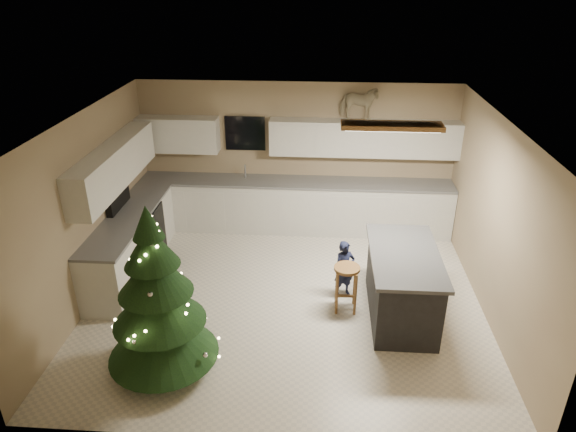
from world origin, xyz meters
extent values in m
plane|color=beige|center=(0.00, 0.00, 0.00)|extent=(5.50, 5.50, 0.00)
cube|color=tan|center=(0.00, 2.50, 1.30)|extent=(5.50, 0.02, 2.60)
cube|color=tan|center=(0.00, -2.50, 1.30)|extent=(5.50, 0.02, 2.60)
cube|color=tan|center=(-2.75, 0.00, 1.30)|extent=(0.02, 5.00, 2.60)
cube|color=tan|center=(2.75, 0.00, 1.30)|extent=(0.02, 5.00, 2.60)
cube|color=silver|center=(0.00, 0.00, 2.60)|extent=(5.50, 5.00, 0.02)
cube|color=brown|center=(1.30, 0.10, 2.55)|extent=(1.25, 0.32, 0.06)
cube|color=white|center=(1.30, 0.10, 2.52)|extent=(1.15, 0.24, 0.02)
cube|color=silver|center=(0.00, 2.20, 0.45)|extent=(5.48, 0.60, 0.90)
cube|color=silver|center=(-2.45, 0.60, 0.45)|extent=(0.60, 2.60, 0.90)
cube|color=slate|center=(0.00, 2.19, 0.92)|extent=(5.48, 0.62, 0.04)
cube|color=slate|center=(-2.44, 0.60, 0.92)|extent=(0.62, 2.60, 0.04)
cube|color=silver|center=(-2.05, 2.33, 1.70)|extent=(1.40, 0.35, 0.60)
cube|color=silver|center=(1.15, 2.33, 1.70)|extent=(3.20, 0.35, 0.60)
cube|color=silver|center=(-2.58, 0.72, 1.70)|extent=(0.35, 2.60, 0.60)
cube|color=black|center=(-0.90, 2.47, 1.70)|extent=(0.70, 0.04, 0.60)
cube|color=#99999E|center=(-0.90, 2.20, 0.90)|extent=(0.55, 0.40, 0.06)
cylinder|color=#99999E|center=(-0.90, 2.30, 1.06)|extent=(0.03, 0.03, 0.24)
cube|color=black|center=(-2.43, 0.90, 0.45)|extent=(0.64, 0.75, 0.90)
cube|color=black|center=(-2.68, 0.90, 1.05)|extent=(0.10, 0.75, 0.30)
cube|color=black|center=(1.58, -0.26, 0.45)|extent=(0.80, 1.60, 0.90)
cube|color=#414141|center=(1.58, -0.26, 0.93)|extent=(0.90, 1.70, 0.05)
cylinder|color=brown|center=(0.84, -0.19, 0.66)|extent=(0.35, 0.35, 0.04)
cylinder|color=brown|center=(0.71, -0.32, 0.32)|extent=(0.04, 0.04, 0.64)
cylinder|color=brown|center=(0.96, -0.32, 0.32)|extent=(0.04, 0.04, 0.64)
cylinder|color=brown|center=(0.71, -0.07, 0.32)|extent=(0.04, 0.04, 0.64)
cylinder|color=brown|center=(0.96, -0.07, 0.32)|extent=(0.04, 0.04, 0.64)
cube|color=brown|center=(0.84, -0.19, 0.21)|extent=(0.27, 0.03, 0.03)
cylinder|color=#3F2816|center=(-1.33, -1.50, 0.14)|extent=(0.11, 0.11, 0.28)
cone|color=black|center=(-1.33, -1.50, 0.52)|extent=(1.28, 1.28, 0.66)
cone|color=black|center=(-1.33, -1.50, 0.94)|extent=(1.06, 1.06, 0.57)
cone|color=black|center=(-1.33, -1.50, 1.32)|extent=(0.83, 0.83, 0.52)
cone|color=black|center=(-1.33, -1.50, 1.65)|extent=(0.60, 0.60, 0.47)
cone|color=black|center=(-1.33, -1.50, 1.93)|extent=(0.34, 0.34, 0.38)
sphere|color=#FFD88C|center=(-0.66, -1.50, 0.24)|extent=(0.03, 0.03, 0.03)
sphere|color=#FFD88C|center=(-0.77, -1.19, 0.30)|extent=(0.03, 0.03, 0.03)
sphere|color=#FFD88C|center=(-1.00, -0.98, 0.36)|extent=(0.03, 0.03, 0.03)
sphere|color=#FFD88C|center=(-1.29, -0.90, 0.43)|extent=(0.03, 0.03, 0.03)
sphere|color=#FFD88C|center=(-1.57, -0.98, 0.49)|extent=(0.03, 0.03, 0.03)
sphere|color=#FFD88C|center=(-1.78, -1.17, 0.56)|extent=(0.03, 0.03, 0.03)
sphere|color=#FFD88C|center=(-1.86, -1.43, 0.62)|extent=(0.03, 0.03, 0.03)
sphere|color=#FFD88C|center=(-1.81, -1.68, 0.68)|extent=(0.03, 0.03, 0.03)
sphere|color=#FFD88C|center=(-1.65, -1.87, 0.75)|extent=(0.03, 0.03, 0.03)
sphere|color=#FFD88C|center=(-1.43, -1.96, 0.81)|extent=(0.03, 0.03, 0.03)
sphere|color=#FFD88C|center=(-1.21, -1.93, 0.87)|extent=(0.03, 0.03, 0.03)
sphere|color=#FFD88C|center=(-1.03, -1.80, 0.94)|extent=(0.03, 0.03, 0.03)
sphere|color=#FFD88C|center=(-0.95, -1.62, 1.00)|extent=(0.03, 0.03, 0.03)
sphere|color=#FFD88C|center=(-0.96, -1.42, 1.07)|extent=(0.03, 0.03, 0.03)
sphere|color=#FFD88C|center=(-1.06, -1.27, 1.13)|extent=(0.03, 0.03, 0.03)
sphere|color=#FFD88C|center=(-1.22, -1.19, 1.19)|extent=(0.03, 0.03, 0.03)
sphere|color=#FFD88C|center=(-1.38, -1.19, 1.26)|extent=(0.03, 0.03, 0.03)
sphere|color=#FFD88C|center=(-1.51, -1.27, 1.32)|extent=(0.03, 0.03, 0.03)
sphere|color=#FFD88C|center=(-1.58, -1.39, 1.39)|extent=(0.03, 0.03, 0.03)
sphere|color=#FFD88C|center=(-1.58, -1.52, 1.45)|extent=(0.03, 0.03, 0.03)
sphere|color=#FFD88C|center=(-1.52, -1.63, 1.51)|extent=(0.03, 0.03, 0.03)
sphere|color=#FFD88C|center=(-1.43, -1.68, 1.58)|extent=(0.03, 0.03, 0.03)
sphere|color=#FFD88C|center=(-1.33, -1.68, 1.64)|extent=(0.03, 0.03, 0.03)
sphere|color=#FFD88C|center=(-1.26, -1.64, 1.71)|extent=(0.03, 0.03, 0.03)
sphere|color=#FFD88C|center=(-1.22, -1.58, 1.77)|extent=(0.03, 0.03, 0.03)
sphere|color=#FFD88C|center=(-1.22, -1.51, 1.83)|extent=(0.03, 0.03, 0.03)
sphere|color=#FFD88C|center=(-1.25, -1.46, 1.90)|extent=(0.03, 0.03, 0.03)
sphere|color=#FFD88C|center=(-1.29, -1.45, 1.96)|extent=(0.03, 0.03, 0.03)
sphere|color=silver|center=(-0.76, -1.50, 0.37)|extent=(0.07, 0.07, 0.07)
sphere|color=silver|center=(-1.64, -1.09, 0.54)|extent=(0.07, 0.07, 0.07)
sphere|color=silver|center=(-1.47, -1.93, 0.71)|extent=(0.07, 0.07, 0.07)
sphere|color=silver|center=(-0.96, -1.38, 0.88)|extent=(0.07, 0.07, 0.07)
sphere|color=silver|center=(-1.60, -1.31, 1.05)|extent=(0.07, 0.07, 0.07)
sphere|color=silver|center=(-1.33, -1.77, 1.22)|extent=(0.07, 0.07, 0.07)
sphere|color=silver|center=(-1.16, -1.38, 1.38)|extent=(0.07, 0.07, 0.07)
sphere|color=silver|center=(-1.48, -1.46, 1.55)|extent=(0.07, 0.07, 0.07)
sphere|color=silver|center=(-1.31, -1.59, 1.72)|extent=(0.07, 0.07, 0.07)
sphere|color=silver|center=(-1.32, -1.48, 1.89)|extent=(0.07, 0.07, 0.07)
imported|color=black|center=(0.82, 0.15, 0.43)|extent=(0.38, 0.33, 0.86)
cube|color=brown|center=(1.03, 2.29, 2.01)|extent=(0.25, 0.02, 0.02)
cube|color=brown|center=(1.03, 2.36, 2.01)|extent=(0.25, 0.02, 0.02)
imported|color=beige|center=(1.03, 2.33, 2.29)|extent=(0.68, 0.38, 0.54)
camera|label=1|loc=(0.46, -6.14, 4.30)|focal=32.00mm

